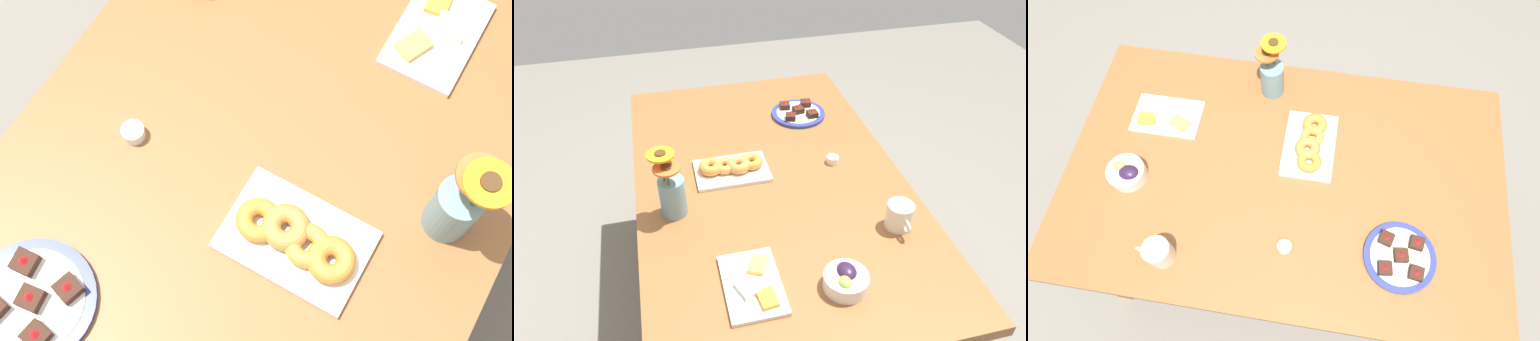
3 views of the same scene
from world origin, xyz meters
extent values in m
plane|color=slate|center=(0.00, 0.00, 0.00)|extent=(6.00, 6.00, 0.00)
cube|color=brown|center=(0.00, 0.00, 0.72)|extent=(1.60, 1.00, 0.04)
cube|color=brown|center=(-0.72, -0.42, 0.35)|extent=(0.07, 0.07, 0.70)
cube|color=brown|center=(-0.72, 0.42, 0.35)|extent=(0.07, 0.07, 0.70)
cylinder|color=silver|center=(0.35, 0.36, 0.79)|extent=(0.09, 0.09, 0.09)
cylinder|color=brown|center=(0.35, 0.36, 0.83)|extent=(0.08, 0.08, 0.00)
torus|color=silver|center=(0.41, 0.36, 0.79)|extent=(0.05, 0.01, 0.05)
cylinder|color=white|center=(0.56, 0.09, 0.77)|extent=(0.13, 0.13, 0.05)
ellipsoid|color=#2D1938|center=(0.54, 0.10, 0.79)|extent=(0.07, 0.06, 0.04)
ellipsoid|color=#9EC14C|center=(0.58, 0.08, 0.79)|extent=(0.05, 0.04, 0.04)
cube|color=white|center=(0.49, -0.17, 0.75)|extent=(0.26, 0.17, 0.01)
cube|color=#EFB74C|center=(0.43, -0.14, 0.76)|extent=(0.08, 0.07, 0.01)
cube|color=white|center=(0.51, -0.19, 0.76)|extent=(0.08, 0.07, 0.02)
cube|color=orange|center=(0.56, -0.14, 0.76)|extent=(0.08, 0.06, 0.01)
cube|color=white|center=(-0.08, -0.13, 0.75)|extent=(0.19, 0.28, 0.01)
torus|color=orange|center=(-0.08, -0.21, 0.77)|extent=(0.12, 0.12, 0.04)
torus|color=orange|center=(-0.08, -0.16, 0.77)|extent=(0.12, 0.12, 0.03)
torus|color=#CD813B|center=(-0.07, -0.11, 0.77)|extent=(0.12, 0.12, 0.04)
torus|color=orange|center=(-0.08, -0.05, 0.77)|extent=(0.09, 0.09, 0.03)
cylinder|color=white|center=(-0.04, 0.27, 0.75)|extent=(0.05, 0.05, 0.03)
cylinder|color=#C68923|center=(-0.04, 0.27, 0.76)|extent=(0.04, 0.04, 0.01)
cylinder|color=navy|center=(-0.43, 0.24, 0.75)|extent=(0.24, 0.24, 0.01)
cylinder|color=white|center=(-0.43, 0.24, 0.75)|extent=(0.20, 0.20, 0.01)
cube|color=#381E14|center=(-0.48, 0.29, 0.77)|extent=(0.05, 0.05, 0.02)
cone|color=red|center=(-0.48, 0.29, 0.79)|extent=(0.02, 0.02, 0.01)
cube|color=#381E14|center=(-0.38, 0.29, 0.77)|extent=(0.05, 0.05, 0.02)
cone|color=red|center=(-0.38, 0.29, 0.79)|extent=(0.02, 0.02, 0.01)
cube|color=#381E14|center=(-0.48, 0.19, 0.77)|extent=(0.05, 0.05, 0.02)
cone|color=red|center=(-0.48, 0.19, 0.79)|extent=(0.02, 0.02, 0.01)
cube|color=#381E14|center=(-0.38, 0.19, 0.77)|extent=(0.05, 0.05, 0.02)
cone|color=red|center=(-0.38, 0.19, 0.79)|extent=(0.02, 0.02, 0.01)
cube|color=#381E14|center=(-0.43, 0.24, 0.77)|extent=(0.05, 0.05, 0.02)
cone|color=red|center=(-0.43, 0.24, 0.79)|extent=(0.02, 0.02, 0.01)
cylinder|color=#6B939E|center=(0.10, -0.37, 0.81)|extent=(0.09, 0.09, 0.14)
cylinder|color=#3D702D|center=(0.10, -0.39, 0.93)|extent=(0.01, 0.01, 0.10)
cylinder|color=orange|center=(0.10, -0.39, 0.99)|extent=(0.09, 0.09, 0.01)
cylinder|color=#472D14|center=(0.10, -0.39, 0.99)|extent=(0.04, 0.04, 0.01)
cylinder|color=#3D702D|center=(0.12, -0.37, 0.91)|extent=(0.01, 0.01, 0.06)
cylinder|color=orange|center=(0.12, -0.37, 0.95)|extent=(0.09, 0.09, 0.01)
cylinder|color=#472D14|center=(0.12, -0.37, 0.95)|extent=(0.04, 0.04, 0.01)
camera|label=1|loc=(-0.46, -0.26, 2.08)|focal=50.00mm
camera|label=2|loc=(1.44, -0.36, 1.91)|focal=35.00mm
camera|label=3|loc=(-0.10, 0.60, 2.06)|focal=28.00mm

